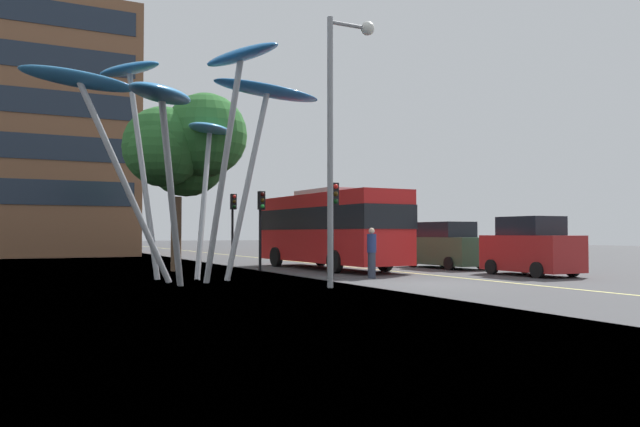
{
  "coord_description": "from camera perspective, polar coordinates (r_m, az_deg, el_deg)",
  "views": [
    {
      "loc": [
        -12.26,
        -16.56,
        1.66
      ],
      "look_at": [
        -0.3,
        7.35,
        2.5
      ],
      "focal_mm": 34.95,
      "sensor_mm": 36.0,
      "label": 1
    }
  ],
  "objects": [
    {
      "name": "car_parked_mid",
      "position": [
        30.02,
        11.45,
        -2.97
      ],
      "size": [
        2.04,
        4.54,
        2.18
      ],
      "color": "#2D5138",
      "rests_on": "ground"
    },
    {
      "name": "ground",
      "position": [
        20.3,
        8.5,
        -6.61
      ],
      "size": [
        120.0,
        240.0,
        0.1
      ],
      "color": "#424244"
    },
    {
      "name": "car_parked_far",
      "position": [
        34.77,
        4.58,
        -2.94
      ],
      "size": [
        1.96,
        3.84,
        2.07
      ],
      "color": "black",
      "rests_on": "ground"
    },
    {
      "name": "leaf_sculpture",
      "position": [
        22.18,
        -12.22,
        9.57
      ],
      "size": [
        10.22,
        10.37,
        8.11
      ],
      "color": "#9EA0A5",
      "rests_on": "ground"
    },
    {
      "name": "street_lamp",
      "position": [
        19.4,
        1.84,
        8.91
      ],
      "size": [
        1.65,
        0.44,
        8.36
      ],
      "color": "gray",
      "rests_on": "ground"
    },
    {
      "name": "traffic_light_island_mid",
      "position": [
        32.31,
        -7.96,
        -0.01
      ],
      "size": [
        0.28,
        0.42,
        3.67
      ],
      "color": "black",
      "rests_on": "ground"
    },
    {
      "name": "red_bus",
      "position": [
        28.7,
        0.81,
        -1.13
      ],
      "size": [
        3.06,
        10.01,
        3.66
      ],
      "color": "red",
      "rests_on": "ground"
    },
    {
      "name": "traffic_light_kerb_far",
      "position": [
        27.29,
        -5.42,
        0.03
      ],
      "size": [
        0.28,
        0.42,
        3.48
      ],
      "color": "black",
      "rests_on": "ground"
    },
    {
      "name": "tree_pavement_near",
      "position": [
        28.08,
        -12.39,
        5.98
      ],
      "size": [
        5.3,
        5.43,
        7.75
      ],
      "color": "brown",
      "rests_on": "ground"
    },
    {
      "name": "traffic_light_kerb_near",
      "position": [
        22.03,
        1.24,
        0.38
      ],
      "size": [
        0.28,
        0.42,
        3.44
      ],
      "color": "black",
      "rests_on": "ground"
    },
    {
      "name": "car_side_street",
      "position": [
        39.97,
        0.13,
        -2.65
      ],
      "size": [
        1.94,
        4.12,
        2.26
      ],
      "color": "gold",
      "rests_on": "ground"
    },
    {
      "name": "pedestrian",
      "position": [
        22.94,
        4.76,
        -3.6
      ],
      "size": [
        0.34,
        0.34,
        1.85
      ],
      "color": "#2D3342",
      "rests_on": "ground"
    },
    {
      "name": "car_parked_near",
      "position": [
        25.69,
        18.74,
        -3.0
      ],
      "size": [
        2.01,
        3.9,
        2.3
      ],
      "color": "maroon",
      "rests_on": "ground"
    }
  ]
}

